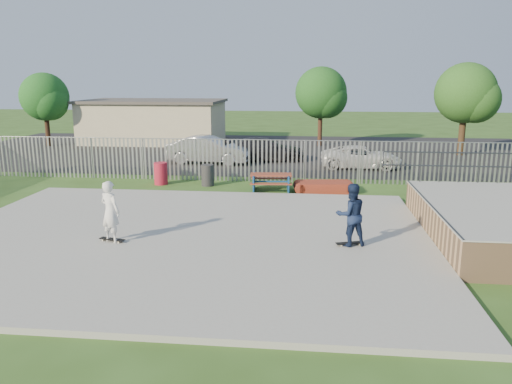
# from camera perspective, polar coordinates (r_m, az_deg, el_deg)

# --- Properties ---
(ground) EXTENTS (120.00, 120.00, 0.00)m
(ground) POSITION_cam_1_polar(r_m,az_deg,el_deg) (15.53, -8.42, -5.43)
(ground) COLOR #31501B
(ground) RESTS_ON ground
(concrete_slab) EXTENTS (15.00, 12.00, 0.15)m
(concrete_slab) POSITION_cam_1_polar(r_m,az_deg,el_deg) (15.50, -8.43, -5.17)
(concrete_slab) COLOR #979792
(concrete_slab) RESTS_ON ground
(quarter_pipe) EXTENTS (5.50, 7.05, 2.19)m
(quarter_pipe) POSITION_cam_1_polar(r_m,az_deg,el_deg) (16.88, 25.63, -3.12)
(quarter_pipe) COLOR tan
(quarter_pipe) RESTS_ON ground
(fence) EXTENTS (26.04, 16.02, 2.00)m
(fence) POSITION_cam_1_polar(r_m,az_deg,el_deg) (19.43, -2.31, 1.49)
(fence) COLOR gray
(fence) RESTS_ON ground
(picnic_table) EXTENTS (1.90, 1.60, 0.76)m
(picnic_table) POSITION_cam_1_polar(r_m,az_deg,el_deg) (21.83, 1.72, 1.13)
(picnic_table) COLOR brown
(picnic_table) RESTS_ON ground
(funbox) EXTENTS (2.31, 1.34, 0.44)m
(funbox) POSITION_cam_1_polar(r_m,az_deg,el_deg) (21.87, 7.81, 0.59)
(funbox) COLOR maroon
(funbox) RESTS_ON ground
(trash_bin_red) EXTENTS (0.61, 0.61, 1.02)m
(trash_bin_red) POSITION_cam_1_polar(r_m,az_deg,el_deg) (23.55, -10.83, 2.09)
(trash_bin_red) COLOR #A5192F
(trash_bin_red) RESTS_ON ground
(trash_bin_grey) EXTENTS (0.59, 0.59, 0.98)m
(trash_bin_grey) POSITION_cam_1_polar(r_m,az_deg,el_deg) (22.96, -5.54, 1.93)
(trash_bin_grey) COLOR #2A292C
(trash_bin_grey) RESTS_ON ground
(parking_lot) EXTENTS (40.00, 18.00, 0.02)m
(parking_lot) POSITION_cam_1_polar(r_m,az_deg,el_deg) (33.82, -0.44, 4.73)
(parking_lot) COLOR black
(parking_lot) RESTS_ON ground
(car_silver) EXTENTS (4.87, 2.01, 1.57)m
(car_silver) POSITION_cam_1_polar(r_m,az_deg,el_deg) (28.84, -5.45, 4.83)
(car_silver) COLOR silver
(car_silver) RESTS_ON parking_lot
(car_dark) EXTENTS (5.05, 2.90, 1.38)m
(car_dark) POSITION_cam_1_polar(r_m,az_deg,el_deg) (29.60, 1.04, 4.90)
(car_dark) COLOR black
(car_dark) RESTS_ON parking_lot
(car_white) EXTENTS (4.39, 2.08, 1.21)m
(car_white) POSITION_cam_1_polar(r_m,az_deg,el_deg) (27.81, 11.94, 3.93)
(car_white) COLOR silver
(car_white) RESTS_ON parking_lot
(building) EXTENTS (10.40, 6.40, 3.20)m
(building) POSITION_cam_1_polar(r_m,az_deg,el_deg) (39.21, -11.57, 7.96)
(building) COLOR beige
(building) RESTS_ON ground
(tree_left) EXTENTS (3.38, 3.38, 5.21)m
(tree_left) POSITION_cam_1_polar(r_m,az_deg,el_deg) (39.01, -23.02, 9.97)
(tree_left) COLOR #382216
(tree_left) RESTS_ON ground
(tree_mid) EXTENTS (3.64, 3.64, 5.62)m
(tree_mid) POSITION_cam_1_polar(r_m,az_deg,el_deg) (36.37, 7.44, 11.18)
(tree_mid) COLOR #44281B
(tree_mid) RESTS_ON ground
(tree_right) EXTENTS (3.75, 3.75, 5.79)m
(tree_right) POSITION_cam_1_polar(r_m,az_deg,el_deg) (34.25, 22.83, 10.35)
(tree_right) COLOR #442F1B
(tree_right) RESTS_ON ground
(skateboard_a) EXTENTS (0.82, 0.44, 0.08)m
(skateboard_a) POSITION_cam_1_polar(r_m,az_deg,el_deg) (14.68, 10.64, -5.84)
(skateboard_a) COLOR black
(skateboard_a) RESTS_ON concrete_slab
(skateboard_b) EXTENTS (0.82, 0.40, 0.08)m
(skateboard_b) POSITION_cam_1_polar(r_m,az_deg,el_deg) (15.35, -16.11, -5.29)
(skateboard_b) COLOR black
(skateboard_b) RESTS_ON concrete_slab
(skater_navy) EXTENTS (1.05, 0.93, 1.82)m
(skater_navy) POSITION_cam_1_polar(r_m,az_deg,el_deg) (14.42, 10.79, -2.56)
(skater_navy) COLOR #142040
(skater_navy) RESTS_ON concrete_slab
(skater_white) EXTENTS (0.78, 0.67, 1.82)m
(skater_white) POSITION_cam_1_polar(r_m,az_deg,el_deg) (15.11, -16.32, -2.15)
(skater_white) COLOR white
(skater_white) RESTS_ON concrete_slab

